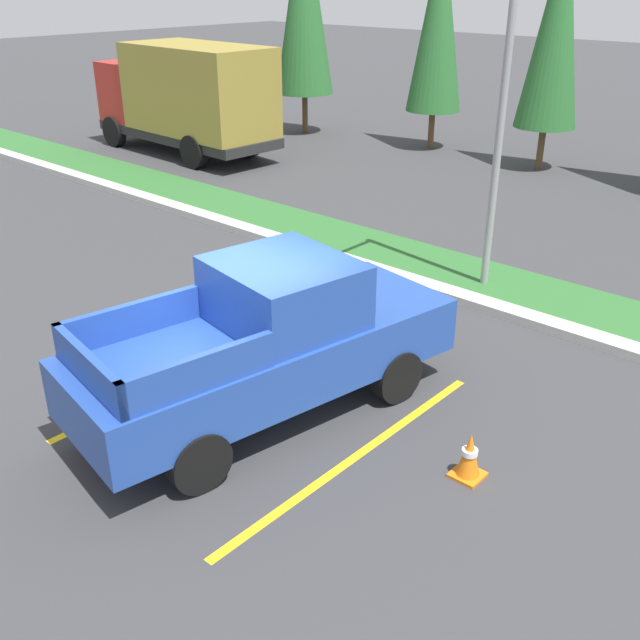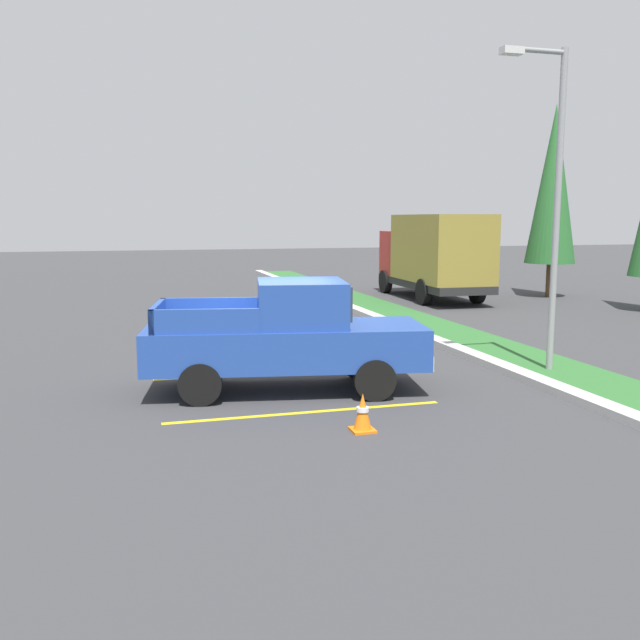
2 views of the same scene
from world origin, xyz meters
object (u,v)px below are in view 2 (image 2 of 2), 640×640
at_px(street_light, 551,188).
at_px(cypress_tree_leftmost, 553,185).
at_px(cargo_truck_distant, 434,254).
at_px(traffic_cone, 363,413).
at_px(pickup_truck_main, 288,337).

height_order(street_light, cypress_tree_leftmost, cypress_tree_leftmost).
xyz_separation_m(cargo_truck_distant, traffic_cone, (15.65, -8.55, -1.56)).
distance_m(cargo_truck_distant, street_light, 13.43).
height_order(pickup_truck_main, traffic_cone, pickup_truck_main).
distance_m(cypress_tree_leftmost, traffic_cone, 20.84).
relative_size(cargo_truck_distant, traffic_cone, 11.47).
distance_m(street_light, cypress_tree_leftmost, 15.03).
xyz_separation_m(pickup_truck_main, traffic_cone, (2.77, 0.52, -0.75)).
xyz_separation_m(cypress_tree_leftmost, traffic_cone, (15.20, -13.58, -4.33)).
bearing_deg(cypress_tree_leftmost, street_light, -34.54).
bearing_deg(pickup_truck_main, traffic_cone, 10.56).
bearing_deg(cypress_tree_leftmost, traffic_cone, -41.79).
bearing_deg(traffic_cone, street_light, 119.16).
bearing_deg(cypress_tree_leftmost, cargo_truck_distant, -95.11).
bearing_deg(street_light, cargo_truck_distant, 164.79).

